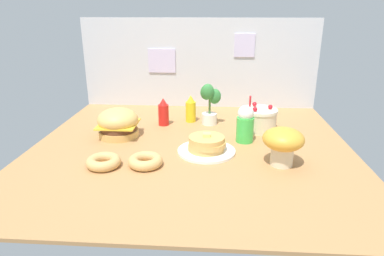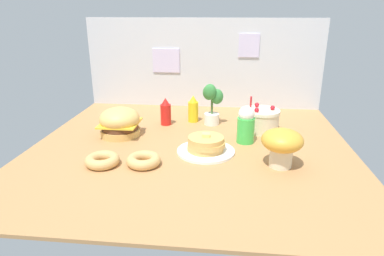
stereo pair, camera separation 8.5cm
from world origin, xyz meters
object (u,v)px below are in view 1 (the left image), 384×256
(burger, at_px, (118,123))
(potted_plant, at_px, (210,102))
(donut_pink_glaze, at_px, (103,161))
(donut_chocolate, at_px, (145,161))
(ketchup_bottle, at_px, (163,113))
(cream_soda_cup, at_px, (245,124))
(mushroom_stool, at_px, (283,142))
(mustard_bottle, at_px, (191,109))
(pancake_stack, at_px, (207,146))
(layer_cake, at_px, (259,119))

(burger, relative_size, potted_plant, 0.87)
(donut_pink_glaze, xyz_separation_m, donut_chocolate, (0.25, 0.03, 0.00))
(burger, height_order, ketchup_bottle, ketchup_bottle)
(donut_pink_glaze, bearing_deg, cream_soda_cup, 28.33)
(ketchup_bottle, relative_size, mushroom_stool, 0.91)
(ketchup_bottle, distance_m, potted_plant, 0.38)
(mushroom_stool, bearing_deg, potted_plant, 121.52)
(mustard_bottle, relative_size, cream_soda_cup, 0.67)
(ketchup_bottle, height_order, cream_soda_cup, cream_soda_cup)
(cream_soda_cup, xyz_separation_m, donut_pink_glaze, (-0.88, -0.48, -0.10))
(donut_pink_glaze, distance_m, donut_chocolate, 0.25)
(ketchup_bottle, xyz_separation_m, donut_pink_glaze, (-0.25, -0.80, -0.07))
(potted_plant, height_order, mushroom_stool, potted_plant)
(donut_chocolate, height_order, mushroom_stool, mushroom_stool)
(donut_chocolate, bearing_deg, mustard_bottle, 76.46)
(pancake_stack, relative_size, layer_cake, 1.36)
(cream_soda_cup, bearing_deg, mustard_bottle, 134.29)
(mustard_bottle, xyz_separation_m, potted_plant, (0.16, -0.06, 0.08))
(layer_cake, distance_m, donut_pink_glaze, 1.25)
(pancake_stack, bearing_deg, mustard_bottle, 103.35)
(burger, relative_size, donut_chocolate, 1.43)
(mushroom_stool, bearing_deg, cream_soda_cup, 117.67)
(mustard_bottle, relative_size, donut_chocolate, 1.08)
(cream_soda_cup, xyz_separation_m, potted_plant, (-0.26, 0.37, 0.05))
(layer_cake, height_order, mushroom_stool, mushroom_stool)
(mustard_bottle, distance_m, donut_chocolate, 0.91)
(burger, bearing_deg, layer_cake, 11.71)
(ketchup_bottle, bearing_deg, mustard_bottle, 26.12)
(cream_soda_cup, distance_m, donut_chocolate, 0.78)
(ketchup_bottle, bearing_deg, potted_plant, 7.16)
(burger, distance_m, ketchup_bottle, 0.41)
(pancake_stack, bearing_deg, potted_plant, 89.49)
(pancake_stack, relative_size, mustard_bottle, 1.70)
(burger, xyz_separation_m, mushroom_stool, (1.13, -0.41, 0.04))
(mushroom_stool, bearing_deg, donut_pink_glaze, -174.63)
(donut_pink_glaze, bearing_deg, layer_cake, 36.03)
(mushroom_stool, bearing_deg, mustard_bottle, 127.44)
(cream_soda_cup, bearing_deg, ketchup_bottle, 152.87)
(burger, relative_size, donut_pink_glaze, 1.43)
(pancake_stack, xyz_separation_m, donut_pink_glaze, (-0.62, -0.26, -0.01))
(ketchup_bottle, xyz_separation_m, cream_soda_cup, (0.63, -0.33, 0.03))
(donut_pink_glaze, height_order, donut_chocolate, same)
(donut_pink_glaze, relative_size, mushroom_stool, 0.85)
(ketchup_bottle, xyz_separation_m, donut_chocolate, (0.00, -0.77, -0.07))
(ketchup_bottle, relative_size, donut_chocolate, 1.08)
(ketchup_bottle, height_order, potted_plant, potted_plant)
(pancake_stack, distance_m, mushroom_stool, 0.50)
(pancake_stack, distance_m, layer_cake, 0.62)
(donut_pink_glaze, distance_m, mushroom_stool, 1.09)
(layer_cake, relative_size, ketchup_bottle, 1.25)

